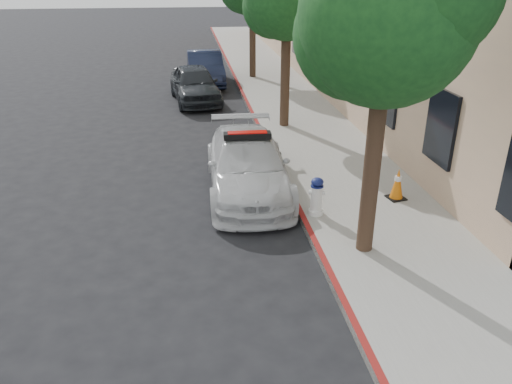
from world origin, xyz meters
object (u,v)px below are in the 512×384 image
object	(u,v)px
fire_hydrant	(317,197)
traffic_cone	(398,184)
parked_car_mid	(195,84)
police_car	(248,165)
parked_car_far	(205,68)

from	to	relation	value
fire_hydrant	traffic_cone	distance (m)	2.06
parked_car_mid	fire_hydrant	bearing A→B (deg)	-85.25
fire_hydrant	traffic_cone	bearing A→B (deg)	30.57
parked_car_mid	traffic_cone	size ratio (longest dim) A/B	5.74
police_car	parked_car_far	world-z (taller)	police_car
police_car	fire_hydrant	distance (m)	2.13
parked_car_mid	parked_car_far	distance (m)	3.28
police_car	traffic_cone	xyz separation A→B (m)	(3.25, -1.22, -0.16)
parked_car_far	traffic_cone	bearing A→B (deg)	-75.78
fire_hydrant	police_car	bearing A→B (deg)	142.31
parked_car_mid	traffic_cone	world-z (taller)	parked_car_mid
fire_hydrant	traffic_cone	xyz separation A→B (m)	(2.00, 0.51, -0.05)
parked_car_mid	parked_car_far	bearing A→B (deg)	72.92
parked_car_far	parked_car_mid	bearing A→B (deg)	-101.08
fire_hydrant	traffic_cone	size ratio (longest dim) A/B	1.15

